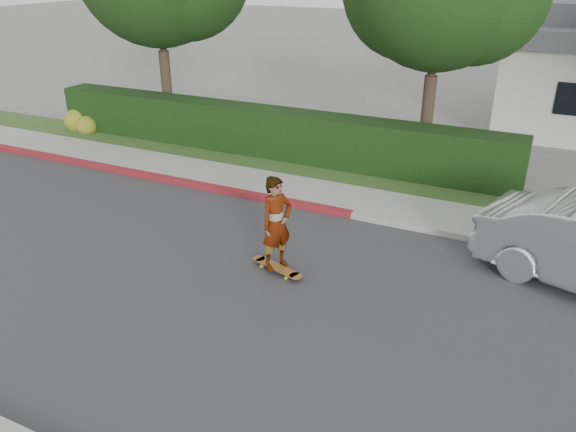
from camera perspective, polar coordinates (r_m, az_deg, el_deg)
name	(u,v)px	position (r m, az deg, el deg)	size (l,w,h in m)	color
ground	(225,293)	(10.44, -6.47, -7.75)	(120.00, 120.00, 0.00)	slate
road	(225,292)	(10.44, -6.47, -7.73)	(60.00, 8.00, 0.01)	#2D2D30
curb_far	(313,207)	(13.62, 2.58, 0.88)	(60.00, 0.20, 0.15)	#9E9E99
curb_red_section	(148,176)	(16.09, -14.04, 4.00)	(12.00, 0.21, 0.15)	maroon
sidewalk_far	(327,195)	(14.39, 4.00, 2.14)	(60.00, 1.60, 0.12)	gray
planting_strip	(349,176)	(15.79, 6.19, 4.11)	(60.00, 1.60, 0.10)	#2D4C1E
hedge	(263,133)	(17.24, -2.51, 8.47)	(15.00, 1.00, 1.50)	black
flowering_shrub	(80,123)	(21.14, -20.34, 8.87)	(1.40, 1.00, 0.90)	#2D4C19
skateboard	(277,267)	(10.95, -1.14, -5.23)	(1.25, 0.59, 0.11)	gold
skateboarder	(276,224)	(10.51, -1.18, -0.77)	(0.68, 0.44, 1.85)	white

